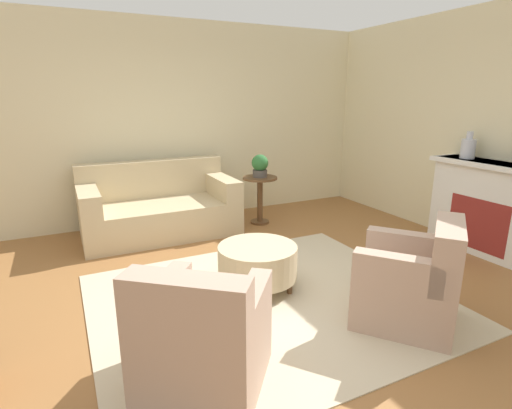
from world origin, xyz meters
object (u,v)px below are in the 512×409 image
at_px(armchair_right, 412,283).
at_px(side_table, 260,192).
at_px(armchair_left, 202,341).
at_px(vase_mantel_near, 468,148).
at_px(couch, 159,209).
at_px(ottoman_table, 258,262).
at_px(potted_plant_on_side_table, 260,165).

xyz_separation_m(armchair_right, side_table, (0.09, 2.87, 0.11)).
bearing_deg(armchair_left, vase_mantel_near, 16.16).
bearing_deg(armchair_left, couch, 81.75).
relative_size(couch, side_table, 2.89).
distance_m(ottoman_table, side_table, 2.06).
relative_size(armchair_right, potted_plant_on_side_table, 3.21).
xyz_separation_m(couch, potted_plant_on_side_table, (1.39, -0.19, 0.51)).
distance_m(armchair_left, armchair_right, 1.75).
height_order(couch, vase_mantel_near, vase_mantel_near).
distance_m(armchair_right, ottoman_table, 1.36).
distance_m(ottoman_table, potted_plant_on_side_table, 2.13).
height_order(ottoman_table, potted_plant_on_side_table, potted_plant_on_side_table).
distance_m(couch, potted_plant_on_side_table, 1.50).
bearing_deg(armchair_right, potted_plant_on_side_table, 88.21).
height_order(couch, armchair_right, couch).
xyz_separation_m(armchair_left, potted_plant_on_side_table, (1.84, 2.87, 0.50)).
bearing_deg(potted_plant_on_side_table, armchair_left, -122.60).
relative_size(couch, armchair_right, 1.92).
bearing_deg(ottoman_table, couch, 102.64).
bearing_deg(potted_plant_on_side_table, side_table, 180.00).
xyz_separation_m(vase_mantel_near, potted_plant_on_side_table, (-1.82, 1.81, -0.35)).
bearing_deg(armchair_left, potted_plant_on_side_table, 57.40).
bearing_deg(ottoman_table, potted_plant_on_side_table, 62.68).
xyz_separation_m(ottoman_table, side_table, (0.94, 1.82, 0.17)).
height_order(armchair_left, armchair_right, same).
bearing_deg(potted_plant_on_side_table, ottoman_table, -117.32).
xyz_separation_m(couch, side_table, (1.39, -0.19, 0.12)).
bearing_deg(couch, armchair_right, -66.99).
relative_size(armchair_left, armchair_right, 1.00).
height_order(couch, ottoman_table, couch).
height_order(side_table, potted_plant_on_side_table, potted_plant_on_side_table).
bearing_deg(potted_plant_on_side_table, couch, 172.05).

